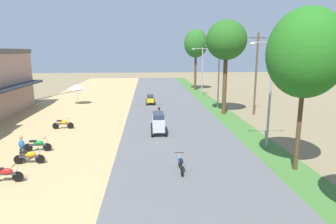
# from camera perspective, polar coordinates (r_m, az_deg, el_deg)

# --- Properties ---
(parked_motorbike_second) EXTENTS (1.80, 0.54, 0.94)m
(parked_motorbike_second) POSITION_cam_1_polar(r_m,az_deg,el_deg) (17.31, -29.16, -10.39)
(parked_motorbike_second) COLOR black
(parked_motorbike_second) RESTS_ON dirt_shoulder
(parked_motorbike_third) EXTENTS (1.80, 0.54, 0.94)m
(parked_motorbike_third) POSITION_cam_1_polar(r_m,az_deg,el_deg) (19.33, -25.43, -7.77)
(parked_motorbike_third) COLOR black
(parked_motorbike_third) RESTS_ON dirt_shoulder
(parked_motorbike_fourth) EXTENTS (1.80, 0.54, 0.94)m
(parked_motorbike_fourth) POSITION_cam_1_polar(r_m,az_deg,el_deg) (21.43, -24.06, -5.79)
(parked_motorbike_fourth) COLOR black
(parked_motorbike_fourth) RESTS_ON dirt_shoulder
(parked_motorbike_fifth) EXTENTS (1.80, 0.54, 0.94)m
(parked_motorbike_fifth) POSITION_cam_1_polar(r_m,az_deg,el_deg) (26.74, -19.79, -2.09)
(parked_motorbike_fifth) COLOR black
(parked_motorbike_fifth) RESTS_ON dirt_shoulder
(vendor_umbrella) EXTENTS (2.20, 2.20, 2.52)m
(vendor_umbrella) POSITION_cam_1_polar(r_m,az_deg,el_deg) (38.33, -17.45, 4.75)
(vendor_umbrella) COLOR #99999E
(vendor_umbrella) RESTS_ON dirt_shoulder
(pedestrian_on_shoulder) EXTENTS (0.37, 0.26, 1.62)m
(pedestrian_on_shoulder) POSITION_cam_1_polar(r_m,az_deg,el_deg) (19.78, -26.64, -6.20)
(pedestrian_on_shoulder) COLOR #33333D
(pedestrian_on_shoulder) RESTS_ON dirt_shoulder
(median_tree_second) EXTENTS (4.06, 4.06, 8.86)m
(median_tree_second) POSITION_cam_1_polar(r_m,az_deg,el_deg) (17.19, 25.33, 10.30)
(median_tree_second) COLOR #4C351E
(median_tree_second) RESTS_ON median_strip
(median_tree_third) EXTENTS (4.13, 4.13, 9.72)m
(median_tree_third) POSITION_cam_1_polar(r_m,az_deg,el_deg) (31.16, 11.34, 13.49)
(median_tree_third) COLOR #4C351E
(median_tree_third) RESTS_ON median_strip
(median_tree_fourth) EXTENTS (3.96, 3.96, 10.22)m
(median_tree_fourth) POSITION_cam_1_polar(r_m,az_deg,el_deg) (50.63, 5.47, 13.12)
(median_tree_fourth) COLOR #4C351E
(median_tree_fourth) RESTS_ON median_strip
(streetlamp_near) EXTENTS (3.16, 0.20, 7.29)m
(streetlamp_near) POSITION_cam_1_polar(r_m,az_deg,el_deg) (20.71, 19.40, 4.59)
(streetlamp_near) COLOR gray
(streetlamp_near) RESTS_ON median_strip
(streetlamp_mid) EXTENTS (3.16, 0.20, 7.39)m
(streetlamp_mid) POSITION_cam_1_polar(r_m,az_deg,el_deg) (34.26, 9.90, 7.76)
(streetlamp_mid) COLOR gray
(streetlamp_mid) RESTS_ON median_strip
(streetlamp_far) EXTENTS (3.16, 0.20, 7.10)m
(streetlamp_far) POSITION_cam_1_polar(r_m,az_deg,el_deg) (44.25, 6.71, 8.53)
(streetlamp_far) COLOR gray
(streetlamp_far) RESTS_ON median_strip
(utility_pole_near) EXTENTS (1.80, 0.20, 8.47)m
(utility_pole_near) POSITION_cam_1_polar(r_m,az_deg,el_deg) (31.76, 16.83, 7.28)
(utility_pole_near) COLOR brown
(utility_pole_near) RESTS_ON ground
(car_van_silver) EXTENTS (1.19, 2.41, 1.67)m
(car_van_silver) POSITION_cam_1_polar(r_m,az_deg,el_deg) (23.60, -1.92, -2.00)
(car_van_silver) COLOR #B7BCC1
(car_van_silver) RESTS_ON road_strip
(car_sedan_yellow) EXTENTS (1.10, 2.26, 1.19)m
(car_sedan_yellow) POSITION_cam_1_polar(r_m,az_deg,el_deg) (36.95, -3.49, 2.58)
(car_sedan_yellow) COLOR gold
(car_sedan_yellow) RESTS_ON road_strip
(motorbike_ahead_second) EXTENTS (0.54, 1.80, 0.94)m
(motorbike_ahead_second) POSITION_cam_1_polar(r_m,az_deg,el_deg) (16.46, 2.44, -9.87)
(motorbike_ahead_second) COLOR black
(motorbike_ahead_second) RESTS_ON road_strip
(motorbike_ahead_third) EXTENTS (0.54, 1.80, 0.94)m
(motorbike_ahead_third) POSITION_cam_1_polar(r_m,az_deg,el_deg) (30.95, -1.75, 0.47)
(motorbike_ahead_third) COLOR black
(motorbike_ahead_third) RESTS_ON road_strip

